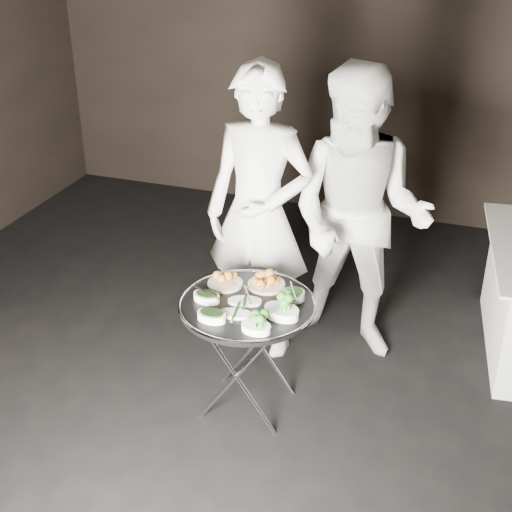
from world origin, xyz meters
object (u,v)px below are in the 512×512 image
(waiter_left, at_px, (259,215))
(waiter_right, at_px, (359,218))
(serving_tray, at_px, (247,305))
(tray_stand, at_px, (248,352))

(waiter_left, distance_m, waiter_right, 0.63)
(serving_tray, bearing_deg, waiter_right, 61.86)
(waiter_left, relative_size, waiter_right, 1.00)
(tray_stand, bearing_deg, serving_tray, 84.64)
(waiter_right, bearing_deg, waiter_left, -160.54)
(serving_tray, bearing_deg, tray_stand, -95.36)
(tray_stand, relative_size, waiter_left, 0.37)
(tray_stand, height_order, serving_tray, serving_tray)
(tray_stand, distance_m, waiter_right, 1.10)
(tray_stand, xyz_separation_m, waiter_right, (0.44, 0.83, 0.56))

